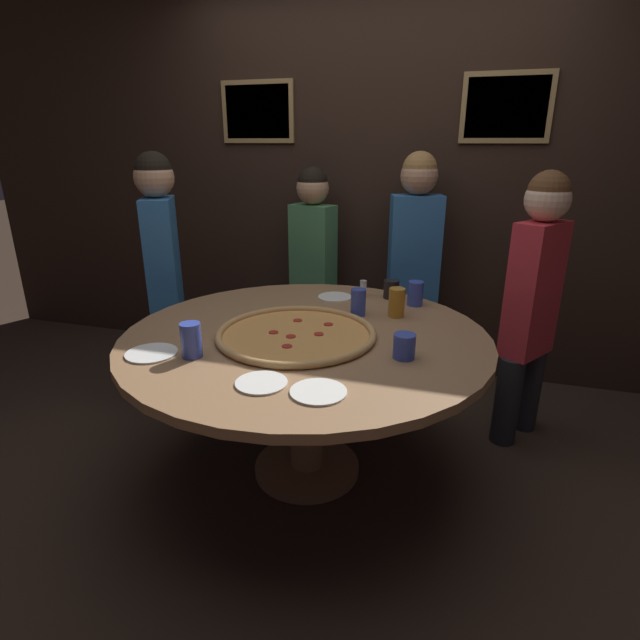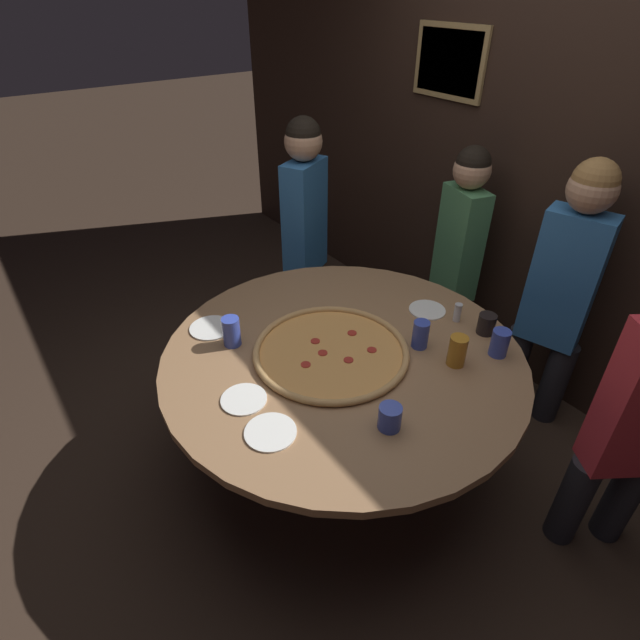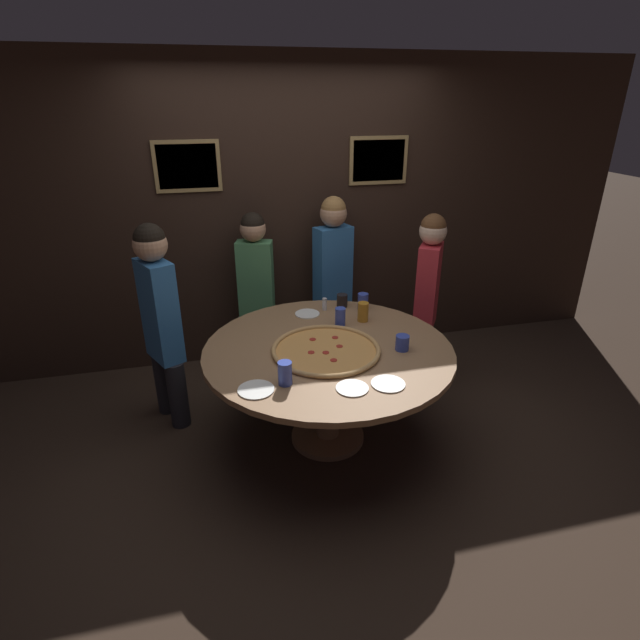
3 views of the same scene
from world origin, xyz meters
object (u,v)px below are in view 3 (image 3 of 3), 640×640
Objects in this scene: condiment_shaker at (325,304)px; diner_side_right at (427,289)px; diner_far_right at (256,284)px; white_plate_left_side at (388,384)px; drink_cup_centre_back at (402,343)px; drink_cup_front_edge at (340,317)px; drink_cup_near_left at (363,301)px; diner_side_left at (333,272)px; drink_cup_beside_pizza at (285,373)px; drink_cup_far_left at (342,300)px; white_plate_near_front at (256,390)px; white_plate_right_side at (307,314)px; giant_pizza at (326,350)px; diner_far_left at (160,315)px; drink_cup_near_right at (363,312)px; dining_table at (328,364)px; white_plate_far_back at (352,388)px.

condiment_shaker is 0.07× the size of diner_side_right.
white_plate_left_side is at bearing 124.45° from diner_far_right.
diner_far_right reaches higher than drink_cup_centre_back.
drink_cup_front_edge is at bearing 93.50° from white_plate_left_side.
diner_side_left reaches higher than drink_cup_near_left.
drink_cup_front_edge is 0.95× the size of drink_cup_beside_pizza.
drink_cup_near_left is 0.17m from drink_cup_far_left.
white_plate_near_front and white_plate_right_side have the same top height.
giant_pizza is at bearing -118.62° from drink_cup_front_edge.
diner_far_left is (-1.21, -0.08, 0.07)m from condiment_shaker.
drink_cup_centre_back is at bearing -86.74° from drink_cup_near_left.
drink_cup_near_right is at bearing 40.67° from white_plate_near_front.
giant_pizza is 0.77m from drink_cup_far_left.
drink_cup_near_left is at bearing 93.26° from drink_cup_centre_back.
drink_cup_far_left is at bearing 147.70° from drink_cup_near_left.
drink_cup_centre_back is 0.54× the size of white_plate_right_side.
diner_side_right is (0.84, 0.34, 0.01)m from drink_cup_front_edge.
white_plate_left_side is (0.22, -0.53, 0.13)m from dining_table.
diner_side_right is (1.37, 1.04, 0.00)m from drink_cup_beside_pizza.
giant_pizza is 5.56× the size of drink_cup_near_left.
white_plate_far_back is at bearing -88.70° from white_plate_right_side.
drink_cup_front_edge is 0.71× the size of white_plate_far_back.
diner_side_right is (0.79, 1.19, 0.07)m from white_plate_left_side.
dining_table is 7.91× the size of white_plate_near_front.
condiment_shaker is 1.22m from diner_far_left.
condiment_shaker is at bearing 169.00° from drink_cup_near_left.
condiment_shaker is (0.16, 0.67, 0.04)m from giant_pizza.
condiment_shaker is at bearing 94.58° from white_plate_left_side.
drink_cup_far_left is (-0.07, 0.30, -0.02)m from drink_cup_near_right.
white_plate_right_side is 1.93× the size of condiment_shaker.
white_plate_near_front is at bearing -144.52° from giant_pizza.
white_plate_right_side is at bearing 150.41° from drink_cup_near_right.
drink_cup_near_left is 0.45m from white_plate_right_side.
condiment_shaker is 0.71m from diner_far_right.
diner_far_right is at bearing 140.60° from drink_cup_far_left.
diner_side_right reaches higher than drink_cup_beside_pizza.
white_plate_far_back is (-0.46, -0.38, -0.05)m from drink_cup_centre_back.
giant_pizza is at bearing 120.38° from diner_far_right.
drink_cup_beside_pizza is at bearing -109.64° from white_plate_right_side.
dining_table is at bearing 112.93° from white_plate_left_side.
diner_side_right is at bearing 2.65° from condiment_shaker.
drink_cup_near_left reaches higher than condiment_shaker.
diner_far_left reaches higher than drink_cup_beside_pizza.
diner_far_right is (-0.68, 0.00, -0.06)m from diner_side_left.
drink_cup_beside_pizza is 0.72× the size of white_plate_left_side.
diner_far_right is (-0.69, 0.80, -0.01)m from drink_cup_near_right.
drink_cup_near_right is (0.36, 0.36, 0.19)m from dining_table.
giant_pizza is 3.41× the size of white_plate_near_front.
drink_cup_front_edge is 0.87m from drink_cup_beside_pizza.
white_plate_near_front is (-0.70, -0.72, -0.06)m from drink_cup_front_edge.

